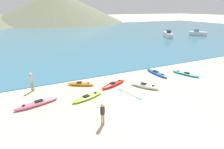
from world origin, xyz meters
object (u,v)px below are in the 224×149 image
at_px(kayak_on_sand_0, 185,74).
at_px(kayak_on_sand_2, 157,73).
at_px(kayak_on_sand_3, 81,84).
at_px(person_near_waterline, 31,81).
at_px(kayak_on_sand_1, 37,103).
at_px(kayak_on_sand_4, 145,86).
at_px(kayak_on_sand_5, 114,84).
at_px(loose_paddle, 129,94).
at_px(kayak_on_sand_6, 88,97).
at_px(moored_boat_2, 168,35).
at_px(person_near_foreground, 103,113).
at_px(moored_boat_0, 198,33).

bearing_deg(kayak_on_sand_0, kayak_on_sand_2, 151.89).
bearing_deg(kayak_on_sand_3, person_near_waterline, 171.11).
distance_m(kayak_on_sand_1, kayak_on_sand_4, 9.58).
distance_m(kayak_on_sand_5, loose_paddle, 2.25).
bearing_deg(kayak_on_sand_4, kayak_on_sand_6, 178.07).
distance_m(kayak_on_sand_0, kayak_on_sand_3, 11.77).
bearing_deg(kayak_on_sand_3, moored_boat_2, 35.34).
distance_m(kayak_on_sand_5, person_near_waterline, 7.53).
xyz_separation_m(kayak_on_sand_0, kayak_on_sand_3, (-11.58, 2.10, 0.02)).
bearing_deg(kayak_on_sand_3, person_near_foreground, -92.96).
relative_size(kayak_on_sand_1, person_near_waterline, 1.96).
xyz_separation_m(moored_boat_0, moored_boat_2, (-9.26, 1.29, 0.04)).
xyz_separation_m(kayak_on_sand_4, loose_paddle, (-2.07, -0.57, -0.16)).
distance_m(kayak_on_sand_2, loose_paddle, 6.15).
bearing_deg(loose_paddle, person_near_waterline, 151.03).
relative_size(kayak_on_sand_6, person_near_waterline, 1.71).
height_order(kayak_on_sand_2, moored_boat_2, moored_boat_2).
height_order(kayak_on_sand_0, loose_paddle, kayak_on_sand_0).
bearing_deg(kayak_on_sand_0, loose_paddle, -169.78).
relative_size(kayak_on_sand_6, moored_boat_0, 0.71).
xyz_separation_m(person_near_foreground, person_near_waterline, (-3.96, 7.31, 0.12)).
xyz_separation_m(kayak_on_sand_6, moored_boat_2, (28.88, 23.16, 0.61)).
height_order(kayak_on_sand_2, kayak_on_sand_4, kayak_on_sand_4).
bearing_deg(kayak_on_sand_4, person_near_waterline, 159.32).
relative_size(kayak_on_sand_0, kayak_on_sand_2, 0.94).
bearing_deg(kayak_on_sand_1, kayak_on_sand_5, 7.01).
xyz_separation_m(kayak_on_sand_1, moored_boat_2, (32.80, 22.58, 0.57)).
distance_m(person_near_waterline, moored_boat_0, 46.08).
bearing_deg(moored_boat_0, loose_paddle, -146.80).
height_order(person_near_waterline, moored_boat_0, moored_boat_0).
height_order(kayak_on_sand_4, loose_paddle, kayak_on_sand_4).
bearing_deg(kayak_on_sand_2, person_near_foreground, -146.24).
bearing_deg(kayak_on_sand_3, kayak_on_sand_4, -28.91).
bearing_deg(moored_boat_2, kayak_on_sand_6, -141.27).
bearing_deg(person_near_waterline, loose_paddle, -28.97).
height_order(kayak_on_sand_0, kayak_on_sand_1, kayak_on_sand_1).
xyz_separation_m(kayak_on_sand_2, moored_boat_0, (29.22, 19.63, 0.55)).
bearing_deg(kayak_on_sand_3, kayak_on_sand_1, -151.42).
bearing_deg(kayak_on_sand_4, kayak_on_sand_1, 175.40).
bearing_deg(person_near_foreground, kayak_on_sand_5, 58.39).
bearing_deg(kayak_on_sand_0, person_near_waterline, 170.11).
bearing_deg(kayak_on_sand_5, loose_paddle, -77.78).
xyz_separation_m(kayak_on_sand_1, person_near_foreground, (3.76, -4.40, 0.72)).
relative_size(kayak_on_sand_2, person_near_foreground, 2.18).
xyz_separation_m(kayak_on_sand_1, kayak_on_sand_4, (9.55, -0.77, 0.02)).
xyz_separation_m(kayak_on_sand_3, moored_boat_2, (28.69, 20.34, 0.58)).
height_order(kayak_on_sand_5, person_near_waterline, person_near_waterline).
height_order(kayak_on_sand_3, moored_boat_2, moored_boat_2).
xyz_separation_m(kayak_on_sand_6, loose_paddle, (3.55, -0.76, -0.11)).
bearing_deg(person_near_foreground, kayak_on_sand_0, 20.86).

